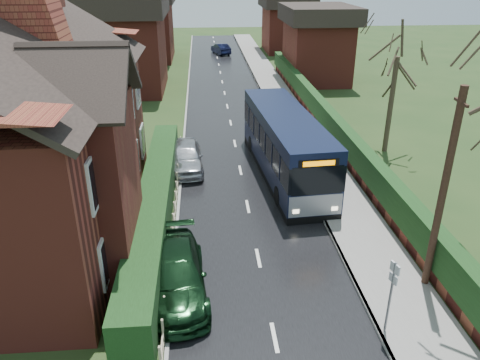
{
  "coord_description": "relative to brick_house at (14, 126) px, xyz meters",
  "views": [
    {
      "loc": [
        -1.82,
        -12.16,
        9.79
      ],
      "look_at": [
        -0.43,
        4.98,
        1.8
      ],
      "focal_mm": 35.0,
      "sensor_mm": 36.0,
      "label": 1
    }
  ],
  "objects": [
    {
      "name": "ground",
      "position": [
        8.73,
        -4.78,
        -4.38
      ],
      "size": [
        140.0,
        140.0,
        0.0
      ],
      "primitive_type": "plane",
      "color": "#2E401B",
      "rests_on": "ground"
    },
    {
      "name": "road",
      "position": [
        8.73,
        5.22,
        -4.37
      ],
      "size": [
        6.0,
        100.0,
        0.02
      ],
      "primitive_type": "cube",
      "color": "black",
      "rests_on": "ground"
    },
    {
      "name": "pavement",
      "position": [
        12.98,
        5.22,
        -4.31
      ],
      "size": [
        2.5,
        100.0,
        0.14
      ],
      "primitive_type": "cube",
      "color": "slate",
      "rests_on": "ground"
    },
    {
      "name": "kerb_right",
      "position": [
        11.78,
        5.22,
        -4.31
      ],
      "size": [
        0.12,
        100.0,
        0.14
      ],
      "primitive_type": "cube",
      "color": "gray",
      "rests_on": "ground"
    },
    {
      "name": "kerb_left",
      "position": [
        5.68,
        5.22,
        -4.33
      ],
      "size": [
        0.12,
        100.0,
        0.1
      ],
      "primitive_type": "cube",
      "color": "gray",
      "rests_on": "ground"
    },
    {
      "name": "front_hedge",
      "position": [
        4.83,
        0.22,
        -3.58
      ],
      "size": [
        1.2,
        16.0,
        1.6
      ],
      "primitive_type": "cube",
      "color": "black",
      "rests_on": "ground"
    },
    {
      "name": "picket_fence",
      "position": [
        5.58,
        0.22,
        -3.93
      ],
      "size": [
        0.1,
        16.0,
        0.9
      ],
      "primitive_type": null,
      "color": "#9A8668",
      "rests_on": "ground"
    },
    {
      "name": "right_wall_hedge",
      "position": [
        14.53,
        5.22,
        -3.36
      ],
      "size": [
        0.6,
        50.0,
        1.8
      ],
      "color": "maroon",
      "rests_on": "ground"
    },
    {
      "name": "brick_house",
      "position": [
        0.0,
        0.0,
        0.0
      ],
      "size": [
        9.3,
        14.6,
        10.3
      ],
      "color": "maroon",
      "rests_on": "ground"
    },
    {
      "name": "bus",
      "position": [
        10.94,
        4.63,
        -2.82
      ],
      "size": [
        3.16,
        10.5,
        3.14
      ],
      "rotation": [
        0.0,
        0.0,
        0.08
      ],
      "color": "black",
      "rests_on": "ground"
    },
    {
      "name": "car_silver",
      "position": [
        5.93,
        5.64,
        -3.66
      ],
      "size": [
        1.92,
        4.3,
        1.44
      ],
      "primitive_type": "imported",
      "rotation": [
        0.0,
        0.0,
        0.05
      ],
      "color": "#BCBDC1",
      "rests_on": "ground"
    },
    {
      "name": "car_green",
      "position": [
        5.83,
        -4.47,
        -3.68
      ],
      "size": [
        2.37,
        4.96,
        1.39
      ],
      "primitive_type": "imported",
      "rotation": [
        0.0,
        0.0,
        0.09
      ],
      "color": "black",
      "rests_on": "ground"
    },
    {
      "name": "car_distant",
      "position": [
        9.25,
        39.66,
        -3.77
      ],
      "size": [
        2.35,
        3.9,
        1.21
      ],
      "primitive_type": "imported",
      "rotation": [
        0.0,
        0.0,
        3.45
      ],
      "color": "black",
      "rests_on": "ground"
    },
    {
      "name": "bus_stop_sign",
      "position": [
        11.93,
        -6.88,
        -2.73
      ],
      "size": [
        0.14,
        0.38,
        2.49
      ],
      "rotation": [
        0.0,
        0.0,
        0.23
      ],
      "color": "slate",
      "rests_on": "ground"
    },
    {
      "name": "telegraph_pole",
      "position": [
        14.09,
        -4.79,
        -0.96
      ],
      "size": [
        0.23,
        0.87,
        6.76
      ],
      "rotation": [
        0.0,
        0.0,
        -0.1
      ],
      "color": "black",
      "rests_on": "ground"
    },
    {
      "name": "tree_right_far",
      "position": [
        17.22,
        7.37,
        1.3
      ],
      "size": [
        3.93,
        3.93,
        7.6
      ],
      "color": "#372D20",
      "rests_on": "ground"
    },
    {
      "name": "tree_house_side",
      "position": [
        -1.31,
        6.23,
        2.91
      ],
      "size": [
        4.29,
        4.29,
        9.75
      ],
      "color": "#35261F",
      "rests_on": "ground"
    }
  ]
}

